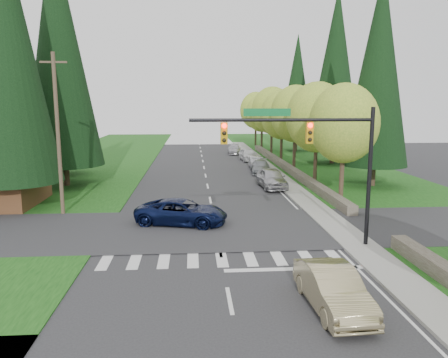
{
  "coord_description": "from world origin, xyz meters",
  "views": [
    {
      "loc": [
        -1.27,
        -15.57,
        6.95
      ],
      "look_at": [
        0.48,
        8.32,
        2.8
      ],
      "focal_mm": 35.0,
      "sensor_mm": 36.0,
      "label": 1
    }
  ],
  "objects": [
    {
      "name": "cross_street",
      "position": [
        0.0,
        8.0,
        0.0
      ],
      "size": [
        120.0,
        8.0,
        0.1
      ],
      "primitive_type": "cube",
      "color": "#28282B",
      "rests_on": "ground"
    },
    {
      "name": "conifer_w_e",
      "position": [
        -14.0,
        28.0,
        10.29
      ],
      "size": [
        5.78,
        5.78,
        18.8
      ],
      "color": "#38281C",
      "rests_on": "ground"
    },
    {
      "name": "grass_west",
      "position": [
        -13.0,
        20.0,
        0.03
      ],
      "size": [
        14.0,
        110.0,
        0.06
      ],
      "primitive_type": "cube",
      "color": "#154211",
      "rests_on": "ground"
    },
    {
      "name": "decid_tree_5",
      "position": [
        9.1,
        49.0,
        5.53
      ],
      "size": [
        4.8,
        4.8,
        8.3
      ],
      "color": "#38281C",
      "rests_on": "ground"
    },
    {
      "name": "stone_wall_north",
      "position": [
        8.6,
        30.0,
        0.35
      ],
      "size": [
        0.7,
        40.0,
        0.7
      ],
      "primitive_type": "cube",
      "color": "#4C4438",
      "rests_on": "ground"
    },
    {
      "name": "parked_car_c",
      "position": [
        5.6,
        30.78,
        0.64
      ],
      "size": [
        1.45,
        3.9,
        1.27
      ],
      "primitive_type": "imported",
      "rotation": [
        0.0,
        0.0,
        -0.03
      ],
      "color": "#A3A3A8",
      "rests_on": "ground"
    },
    {
      "name": "decid_tree_3",
      "position": [
        9.2,
        35.0,
        5.66
      ],
      "size": [
        5.0,
        5.0,
        8.55
      ],
      "color": "#38281C",
      "rests_on": "ground"
    },
    {
      "name": "conifer_e_a",
      "position": [
        14.0,
        20.0,
        9.79
      ],
      "size": [
        5.44,
        5.44,
        17.8
      ],
      "color": "#38281C",
      "rests_on": "ground"
    },
    {
      "name": "decid_tree_6",
      "position": [
        9.2,
        56.0,
        5.86
      ],
      "size": [
        5.2,
        5.2,
        8.86
      ],
      "color": "#38281C",
      "rests_on": "ground"
    },
    {
      "name": "parked_car_b",
      "position": [
        5.6,
        27.54,
        0.66
      ],
      "size": [
        2.3,
        4.71,
        1.32
      ],
      "primitive_type": "imported",
      "rotation": [
        0.0,
        0.0,
        -0.1
      ],
      "color": "gray",
      "rests_on": "ground"
    },
    {
      "name": "sedan_champagne",
      "position": [
        3.45,
        -1.88,
        0.73
      ],
      "size": [
        1.78,
        4.51,
        1.46
      ],
      "primitive_type": "imported",
      "rotation": [
        0.0,
        0.0,
        0.05
      ],
      "color": "tan",
      "rests_on": "ground"
    },
    {
      "name": "parked_car_a",
      "position": [
        5.31,
        19.8,
        0.82
      ],
      "size": [
        2.19,
        4.92,
        1.64
      ],
      "primitive_type": "imported",
      "rotation": [
        0.0,
        0.0,
        0.05
      ],
      "color": "#A9A8AD",
      "rests_on": "ground"
    },
    {
      "name": "parked_car_e",
      "position": [
        4.62,
        44.79,
        0.65
      ],
      "size": [
        1.98,
        4.52,
        1.29
      ],
      "primitive_type": "imported",
      "rotation": [
        0.0,
        0.0,
        -0.04
      ],
      "color": "#ACABB1",
      "rests_on": "ground"
    },
    {
      "name": "conifer_e_c",
      "position": [
        14.0,
        48.0,
        9.29
      ],
      "size": [
        5.1,
        5.1,
        16.8
      ],
      "color": "#38281C",
      "rests_on": "ground"
    },
    {
      "name": "conifer_w_c",
      "position": [
        -12.0,
        22.0,
        11.29
      ],
      "size": [
        6.46,
        6.46,
        20.8
      ],
      "color": "#38281C",
      "rests_on": "ground"
    },
    {
      "name": "utility_pole",
      "position": [
        -9.5,
        12.0,
        5.14
      ],
      "size": [
        1.6,
        0.24,
        10.0
      ],
      "color": "#473828",
      "rests_on": "ground"
    },
    {
      "name": "conifer_e_b",
      "position": [
        15.0,
        34.0,
        10.79
      ],
      "size": [
        6.12,
        6.12,
        19.8
      ],
      "color": "#38281C",
      "rests_on": "ground"
    },
    {
      "name": "parked_car_d",
      "position": [
        5.6,
        37.34,
        0.77
      ],
      "size": [
        2.19,
        4.67,
        1.55
      ],
      "primitive_type": "imported",
      "rotation": [
        0.0,
        0.0,
        0.08
      ],
      "color": "silver",
      "rests_on": "ground"
    },
    {
      "name": "conifer_w_a",
      "position": [
        -13.0,
        14.0,
        10.79
      ],
      "size": [
        6.12,
        6.12,
        19.8
      ],
      "color": "#38281C",
      "rests_on": "ground"
    },
    {
      "name": "suv_navy",
      "position": [
        -1.92,
        9.16,
        0.73
      ],
      "size": [
        5.74,
        3.7,
        1.47
      ],
      "primitive_type": "imported",
      "rotation": [
        0.0,
        0.0,
        1.31
      ],
      "color": "#0A1235",
      "rests_on": "ground"
    },
    {
      "name": "decid_tree_2",
      "position": [
        9.1,
        28.0,
        5.93
      ],
      "size": [
        5.0,
        5.0,
        8.82
      ],
      "color": "#38281C",
      "rests_on": "ground"
    },
    {
      "name": "ground",
      "position": [
        0.0,
        0.0,
        0.0
      ],
      "size": [
        120.0,
        120.0,
        0.0
      ],
      "primitive_type": "plane",
      "color": "#28282B",
      "rests_on": "ground"
    },
    {
      "name": "grass_east",
      "position": [
        13.0,
        20.0,
        0.03
      ],
      "size": [
        14.0,
        110.0,
        0.06
      ],
      "primitive_type": "cube",
      "color": "#154211",
      "rests_on": "ground"
    },
    {
      "name": "traffic_signal",
      "position": [
        4.37,
        4.5,
        4.98
      ],
      "size": [
        8.7,
        0.37,
        6.8
      ],
      "color": "black",
      "rests_on": "ground"
    },
    {
      "name": "decid_tree_4",
      "position": [
        9.3,
        42.0,
        6.06
      ],
      "size": [
        5.4,
        5.4,
        9.18
      ],
      "color": "#38281C",
      "rests_on": "ground"
    },
    {
      "name": "sidewalk_east",
      "position": [
        6.9,
        22.0,
        0.07
      ],
      "size": [
        1.8,
        80.0,
        0.13
      ],
      "primitive_type": "cube",
      "color": "gray",
      "rests_on": "ground"
    },
    {
      "name": "curb_east",
      "position": [
        6.05,
        22.0,
        0.07
      ],
      "size": [
        0.2,
        80.0,
        0.13
      ],
      "primitive_type": "cube",
      "color": "gray",
      "rests_on": "ground"
    },
    {
      "name": "decid_tree_0",
      "position": [
        9.2,
        14.0,
        5.6
      ],
      "size": [
        4.8,
        4.8,
        8.37
      ],
      "color": "#38281C",
      "rests_on": "ground"
    },
    {
      "name": "decid_tree_1",
      "position": [
        9.3,
        21.0,
        5.8
      ],
      "size": [
        5.2,
        5.2,
        8.8
      ],
      "color": "#38281C",
      "rests_on": "ground"
    }
  ]
}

